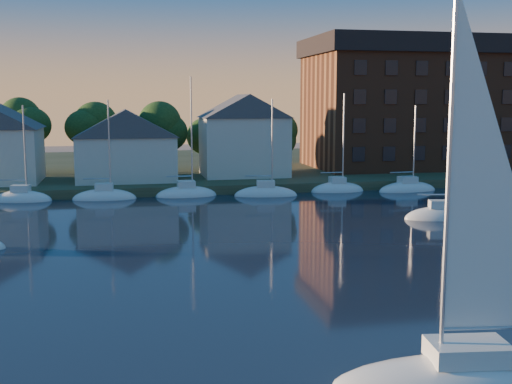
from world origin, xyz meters
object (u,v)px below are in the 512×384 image
object	(u,v)px
condo_block	(421,102)
drifting_sailboat_right	(439,218)
clubhouse_east	(244,134)
hero_sailboat	(471,369)
clubhouse_centre	(126,144)

from	to	relation	value
condo_block	drifting_sailboat_right	bearing A→B (deg)	-113.25
clubhouse_east	hero_sailboat	world-z (taller)	hero_sailboat
condo_block	hero_sailboat	distance (m)	69.50
clubhouse_centre	clubhouse_east	world-z (taller)	clubhouse_east
hero_sailboat	condo_block	bearing A→B (deg)	-106.85
clubhouse_centre	clubhouse_east	distance (m)	14.17
clubhouse_east	drifting_sailboat_right	size ratio (longest dim) A/B	1.08
clubhouse_centre	drifting_sailboat_right	world-z (taller)	clubhouse_centre
hero_sailboat	drifting_sailboat_right	size ratio (longest dim) A/B	1.58
clubhouse_east	hero_sailboat	size ratio (longest dim) A/B	0.69
clubhouse_centre	condo_block	size ratio (longest dim) A/B	0.37
clubhouse_east	drifting_sailboat_right	bearing A→B (deg)	-66.04
clubhouse_centre	clubhouse_east	xyz separation A→B (m)	(14.00, 2.00, 0.87)
hero_sailboat	clubhouse_east	bearing A→B (deg)	-84.93
drifting_sailboat_right	clubhouse_centre	bearing A→B (deg)	148.95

